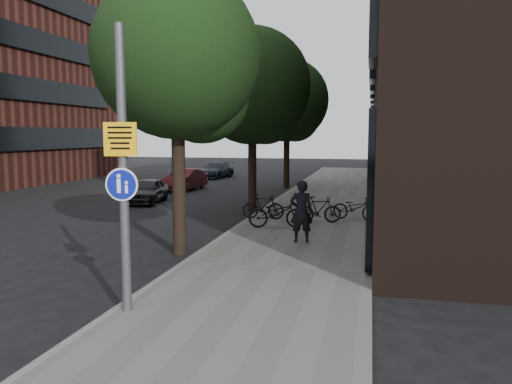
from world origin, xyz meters
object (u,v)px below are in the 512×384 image
(parked_bike_facade_near, at_px, (355,208))
(parked_car_near, at_px, (147,190))
(pedestrian, at_px, (301,211))
(signpost, at_px, (123,170))

(parked_bike_facade_near, distance_m, parked_car_near, 10.42)
(pedestrian, distance_m, parked_bike_facade_near, 4.42)
(signpost, distance_m, parked_car_near, 15.42)
(signpost, bearing_deg, parked_car_near, 105.42)
(pedestrian, distance_m, parked_car_near, 11.36)
(signpost, relative_size, parked_bike_facade_near, 2.87)
(pedestrian, height_order, parked_bike_facade_near, pedestrian)
(pedestrian, relative_size, parked_bike_facade_near, 1.05)
(signpost, height_order, pedestrian, signpost)
(parked_car_near, bearing_deg, parked_bike_facade_near, -26.77)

